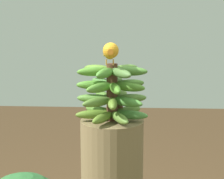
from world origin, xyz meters
TOP-DOWN VIEW (x-y plane):
  - banana_bunch at (0.00, -0.00)m, footprint 0.31×0.31m
  - perched_bird at (-0.06, 0.00)m, footprint 0.22×0.07m

SIDE VIEW (x-z plane):
  - banana_bunch at x=0.00m, z-range 0.93..1.17m
  - perched_bird at x=-0.06m, z-range 1.18..1.27m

